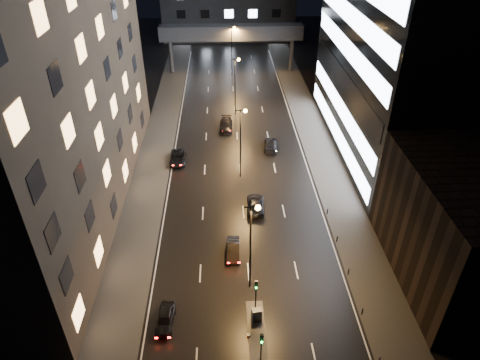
{
  "coord_description": "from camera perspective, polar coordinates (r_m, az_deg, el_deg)",
  "views": [
    {
      "loc": [
        -2.3,
        -21.48,
        32.71
      ],
      "look_at": [
        -0.37,
        21.18,
        4.0
      ],
      "focal_mm": 32.0,
      "sensor_mm": 36.0,
      "label": 1
    }
  ],
  "objects": [
    {
      "name": "car_away_d",
      "position": [
        71.45,
        -1.86,
        7.32
      ],
      "size": [
        2.29,
        5.2,
        1.49
      ],
      "primitive_type": "imported",
      "rotation": [
        0.0,
        0.0,
        -0.04
      ],
      "color": "black",
      "rests_on": "ground"
    },
    {
      "name": "utility_cabinet",
      "position": [
        40.84,
        2.24,
        -17.48
      ],
      "size": [
        0.94,
        0.7,
        1.32
      ],
      "primitive_type": "cube",
      "rotation": [
        0.0,
        0.0,
        0.16
      ],
      "color": "#4C4D4F",
      "rests_on": "median_island"
    },
    {
      "name": "car_toward_a",
      "position": [
        53.14,
        2.08,
        -3.24
      ],
      "size": [
        2.43,
        4.74,
        1.28
      ],
      "primitive_type": "imported",
      "rotation": [
        0.0,
        0.0,
        3.07
      ],
      "color": "black",
      "rests_on": "ground"
    },
    {
      "name": "car_toward_b",
      "position": [
        65.86,
        4.11,
        4.74
      ],
      "size": [
        2.51,
        5.03,
        1.41
      ],
      "primitive_type": "imported",
      "rotation": [
        0.0,
        0.0,
        3.03
      ],
      "color": "black",
      "rests_on": "ground"
    },
    {
      "name": "car_away_b",
      "position": [
        46.89,
        -0.92,
        -9.24
      ],
      "size": [
        1.51,
        3.95,
        1.28
      ],
      "primitive_type": "imported",
      "rotation": [
        0.0,
        0.0,
        -0.04
      ],
      "color": "black",
      "rests_on": "ground"
    },
    {
      "name": "cone_a",
      "position": [
        40.17,
        1.19,
        -19.96
      ],
      "size": [
        0.48,
        0.48,
        0.54
      ],
      "primitive_type": "cone",
      "rotation": [
        0.0,
        0.0,
        -0.22
      ],
      "color": "#D9490B",
      "rests_on": "ground"
    },
    {
      "name": "traffic_signal_far",
      "position": [
        36.1,
        2.85,
        -21.28
      ],
      "size": [
        0.28,
        0.34,
        4.4
      ],
      "color": "black",
      "rests_on": "median_island"
    },
    {
      "name": "building_right_low",
      "position": [
        46.26,
        27.01,
        -5.73
      ],
      "size": [
        10.0,
        18.0,
        12.0
      ],
      "primitive_type": "cube",
      "color": "black",
      "rests_on": "ground"
    },
    {
      "name": "car_away_c",
      "position": [
        62.95,
        -8.28,
        2.93
      ],
      "size": [
        2.26,
        4.85,
        1.34
      ],
      "primitive_type": "imported",
      "rotation": [
        0.0,
        0.0,
        0.01
      ],
      "color": "black",
      "rests_on": "ground"
    },
    {
      "name": "car_away_a",
      "position": [
        41.32,
        -9.95,
        -17.71
      ],
      "size": [
        1.79,
        3.9,
        1.3
      ],
      "primitive_type": "imported",
      "rotation": [
        0.0,
        0.0,
        -0.07
      ],
      "color": "black",
      "rests_on": "ground"
    },
    {
      "name": "streetlight_far",
      "position": [
        93.27,
        -1.02,
        17.59
      ],
      "size": [
        1.45,
        0.5,
        10.15
      ],
      "color": "black",
      "rests_on": "ground"
    },
    {
      "name": "sidewalk_right",
      "position": [
        66.89,
        10.57,
        4.09
      ],
      "size": [
        5.0,
        110.0,
        0.15
      ],
      "primitive_type": "cube",
      "color": "#383533",
      "rests_on": "ground"
    },
    {
      "name": "building_left",
      "position": [
        51.36,
        -26.79,
        16.16
      ],
      "size": [
        15.0,
        48.0,
        40.0
      ],
      "primitive_type": "cube",
      "color": "#2D2319",
      "rests_on": "ground"
    },
    {
      "name": "streetlight_mid_b",
      "position": [
        74.3,
        -0.54,
        13.25
      ],
      "size": [
        1.45,
        0.5,
        10.15
      ],
      "color": "black",
      "rests_on": "ground"
    },
    {
      "name": "median_island",
      "position": [
        40.29,
        2.33,
        -20.23
      ],
      "size": [
        1.6,
        8.0,
        0.15
      ],
      "primitive_type": "cube",
      "color": "#383533",
      "rests_on": "ground"
    },
    {
      "name": "streetlight_near",
      "position": [
        39.52,
        1.65,
        -7.65
      ],
      "size": [
        1.45,
        0.5,
        10.15
      ],
      "color": "black",
      "rests_on": "ground"
    },
    {
      "name": "sidewalk_left",
      "position": [
        66.02,
        -11.15,
        3.59
      ],
      "size": [
        5.0,
        110.0,
        0.15
      ],
      "primitive_type": "cube",
      "color": "#383533",
      "rests_on": "ground"
    },
    {
      "name": "ground",
      "position": [
        69.68,
        -0.4,
        5.91
      ],
      "size": [
        160.0,
        160.0,
        0.0
      ],
      "primitive_type": "plane",
      "color": "black",
      "rests_on": "ground"
    },
    {
      "name": "streetlight_mid_a",
      "position": [
        56.05,
        0.23,
        6.03
      ],
      "size": [
        1.45,
        0.5,
        10.15
      ],
      "color": "black",
      "rests_on": "ground"
    },
    {
      "name": "skybridge",
      "position": [
        94.7,
        -1.17,
        18.99
      ],
      "size": [
        30.0,
        3.0,
        10.0
      ],
      "color": "#333335",
      "rests_on": "ground"
    },
    {
      "name": "traffic_signal_near",
      "position": [
        39.48,
        2.14,
        -14.73
      ],
      "size": [
        0.28,
        0.34,
        4.4
      ],
      "color": "black",
      "rests_on": "median_island"
    },
    {
      "name": "bollard_row",
      "position": [
        44.5,
        15.08,
        -14.13
      ],
      "size": [
        0.12,
        25.12,
        0.9
      ],
      "color": "black",
      "rests_on": "ground"
    }
  ]
}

